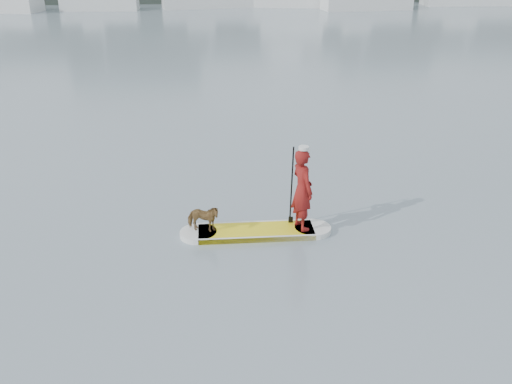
{
  "coord_description": "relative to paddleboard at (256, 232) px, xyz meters",
  "views": [
    {
      "loc": [
        -1.92,
        -10.96,
        5.84
      ],
      "look_at": [
        -1.03,
        -0.0,
        1.0
      ],
      "focal_mm": 40.0,
      "sensor_mm": 36.0,
      "label": 1
    }
  ],
  "objects": [
    {
      "name": "ground",
      "position": [
        1.03,
        0.0,
        -0.06
      ],
      "size": [
        140.0,
        140.0,
        0.0
      ],
      "primitive_type": "plane",
      "color": "slate",
      "rests_on": "ground"
    },
    {
      "name": "paddleboard",
      "position": [
        0.0,
        0.0,
        0.0
      ],
      "size": [
        3.3,
        0.81,
        0.12
      ],
      "rotation": [
        0.0,
        0.0,
        0.0
      ],
      "color": "yellow",
      "rests_on": "ground"
    },
    {
      "name": "dog",
      "position": [
        -1.14,
        -0.0,
        0.37
      ],
      "size": [
        0.79,
        0.51,
        0.62
      ],
      "primitive_type": "imported",
      "rotation": [
        0.0,
        0.0,
        1.3
      ],
      "color": "#55391D",
      "rests_on": "paddleboard"
    },
    {
      "name": "paddler",
      "position": [
        0.99,
        0.0,
        0.96
      ],
      "size": [
        0.63,
        0.76,
        1.8
      ],
      "primitive_type": "imported",
      "rotation": [
        0.0,
        0.0,
        1.92
      ],
      "color": "maroon",
      "rests_on": "paddleboard"
    },
    {
      "name": "paddle",
      "position": [
        0.79,
        0.25,
        0.74
      ],
      "size": [
        0.1,
        0.3,
        2.0
      ],
      "rotation": [
        0.0,
        0.0,
        0.0
      ],
      "color": "black",
      "rests_on": "ground"
    },
    {
      "name": "white_cap",
      "position": [
        0.99,
        0.0,
        1.89
      ],
      "size": [
        0.22,
        0.22,
        0.07
      ],
      "primitive_type": "cylinder",
      "color": "silver",
      "rests_on": "paddler"
    },
    {
      "name": "sailboat_c",
      "position": [
        -10.86,
        44.96,
        0.67
      ],
      "size": [
        6.93,
        2.36,
        9.92
      ],
      "rotation": [
        0.0,
        0.0,
        -0.01
      ],
      "color": "silver",
      "rests_on": "ground"
    },
    {
      "name": "sailboat_e",
      "position": [
        13.74,
        43.55,
        0.79
      ],
      "size": [
        8.43,
        3.57,
        11.87
      ],
      "rotation": [
        0.0,
        0.0,
        0.11
      ],
      "color": "silver",
      "rests_on": "ground"
    }
  ]
}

